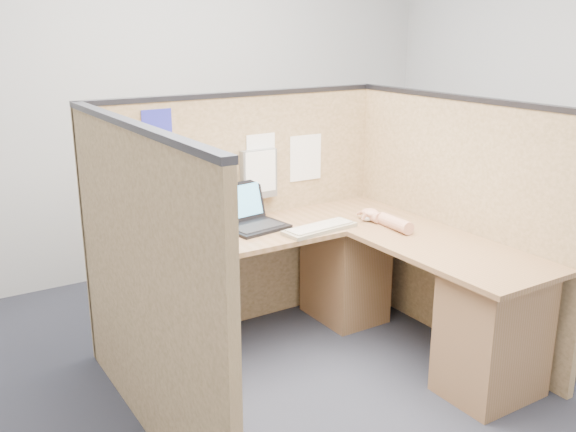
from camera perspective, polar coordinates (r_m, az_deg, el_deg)
floor at (r=3.70m, az=3.82°, el=-14.72°), size 5.00×5.00×0.00m
wall_back at (r=5.17m, az=-10.92°, el=10.50°), size 5.00×0.00×5.00m
cubicle_partitions at (r=3.70m, az=0.17°, el=-1.56°), size 2.06×1.83×1.53m
l_desk at (r=3.82m, az=3.65°, el=-7.02°), size 1.95×1.75×0.73m
laptop at (r=3.95m, az=-3.33°, el=-0.00°), size 0.39×0.39×0.26m
keyboard at (r=3.87m, az=2.84°, el=-1.09°), size 0.49×0.21×0.03m
mouse at (r=4.10m, az=7.28°, el=-0.09°), size 0.12×0.08×0.05m
hand_forearm at (r=3.99m, az=8.78°, el=-0.36°), size 0.12×0.42×0.09m
blue_poster at (r=3.80m, az=-11.54°, el=7.46°), size 0.18×0.01×0.24m
american_flag at (r=3.85m, az=-10.02°, el=5.26°), size 0.19×0.01×0.32m
file_holder at (r=4.11m, az=-2.60°, el=3.77°), size 0.25×0.05×0.31m
paper_left at (r=4.12m, az=-2.42°, el=5.47°), size 0.21×0.01×0.27m
paper_right at (r=4.31m, az=1.57°, el=5.19°), size 0.24×0.01×0.31m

